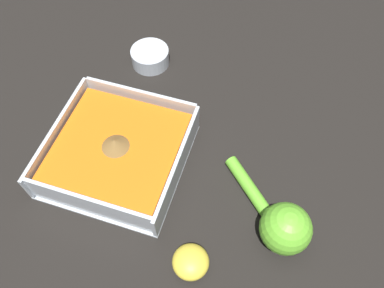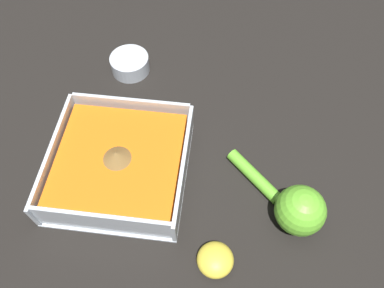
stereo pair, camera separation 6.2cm
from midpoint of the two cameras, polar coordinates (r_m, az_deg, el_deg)
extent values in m
plane|color=black|center=(0.64, -6.27, -3.37)|extent=(4.00, 4.00, 0.00)
cube|color=silver|center=(0.65, -8.06, -2.34)|extent=(0.22, 0.22, 0.01)
cube|color=silver|center=(0.66, -16.85, 1.48)|extent=(0.22, 0.01, 0.05)
cube|color=silver|center=(0.60, 0.93, -3.54)|extent=(0.22, 0.01, 0.05)
cube|color=silver|center=(0.67, -5.03, 6.38)|extent=(0.01, 0.20, 0.05)
cube|color=silver|center=(0.58, -12.34, -9.39)|extent=(0.01, 0.20, 0.05)
cube|color=orange|center=(0.63, -8.32, -1.24)|extent=(0.20, 0.20, 0.04)
cone|color=brown|center=(0.60, -8.66, 0.19)|extent=(0.04, 0.04, 0.02)
cylinder|color=silver|center=(0.77, -4.06, 12.98)|extent=(0.08, 0.08, 0.03)
cylinder|color=brown|center=(0.78, -4.04, 12.80)|extent=(0.07, 0.07, 0.02)
sphere|color=#6BC633|center=(0.58, 17.16, -12.47)|extent=(0.08, 0.08, 0.08)
cylinder|color=#6BC633|center=(0.62, 11.42, -6.50)|extent=(0.09, 0.09, 0.02)
ellipsoid|color=yellow|center=(0.56, 3.12, -17.77)|extent=(0.05, 0.05, 0.03)
camera|label=1|loc=(0.03, 92.87, -4.53)|focal=35.00mm
camera|label=2|loc=(0.03, -87.13, 4.53)|focal=35.00mm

